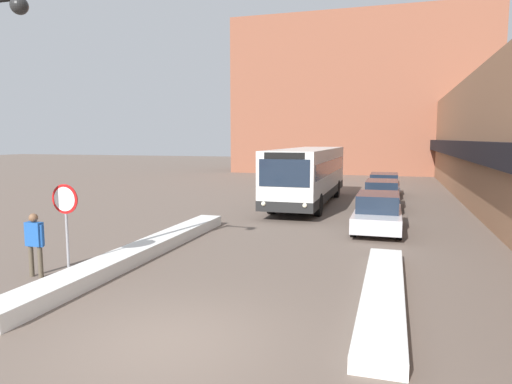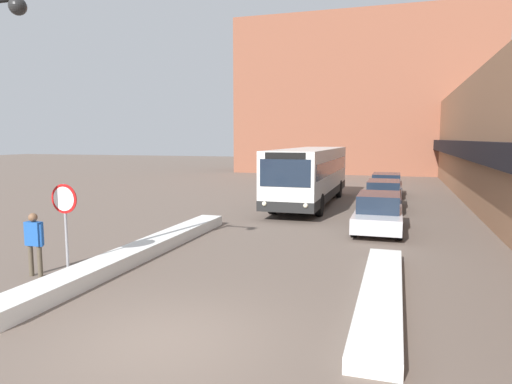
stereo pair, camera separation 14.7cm
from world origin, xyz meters
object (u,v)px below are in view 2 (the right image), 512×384
Objects in this scene: pedestrian at (34,239)px; city_bus at (310,174)px; stop_sign at (65,210)px; parked_car_front at (378,212)px; parked_car_back at (386,185)px; parked_car_middle at (383,195)px.

city_bus is at bearing 74.93° from pedestrian.
stop_sign is (-3.55, -15.07, 0.11)m from city_bus.
parked_car_front is 12.19m from pedestrian.
parked_car_front is at bearing -90.00° from parked_car_back.
parked_car_middle is 16.96m from pedestrian.
parked_car_front is 11.57m from parked_car_back.
parked_car_middle is 1.02× the size of parked_car_back.
parked_car_middle is (3.92, -0.45, -0.94)m from city_bus.
city_bus is 4.74× the size of stop_sign.
city_bus is 6.59m from parked_car_back.
stop_sign is at bearing -130.58° from parked_car_front.
city_bus is at bearing 121.68° from parked_car_front.
parked_car_front is at bearing -58.32° from city_bus.
parked_car_front is 0.97× the size of parked_car_back.
stop_sign is at bearing 8.37° from pedestrian.
city_bus is 7.52m from parked_car_front.
city_bus is 2.55× the size of parked_car_back.
parked_car_middle is 5.66m from parked_car_back.
parked_car_back is at bearing 69.78° from stop_sign.
parked_car_back is at bearing 90.00° from parked_car_middle.
parked_car_back is (0.00, 5.66, -0.02)m from parked_car_middle.
city_bus reaches higher than stop_sign.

